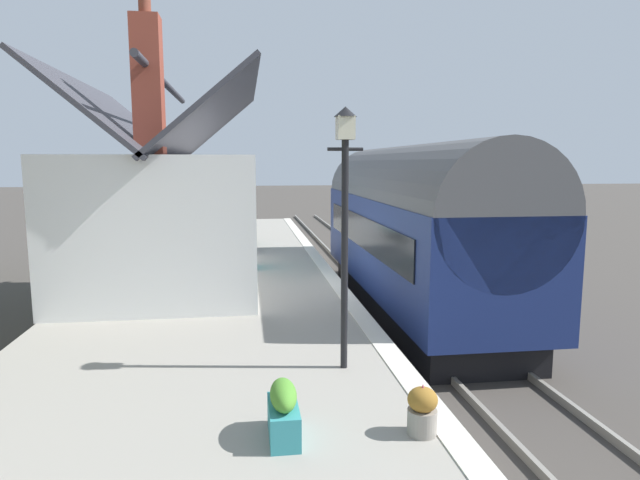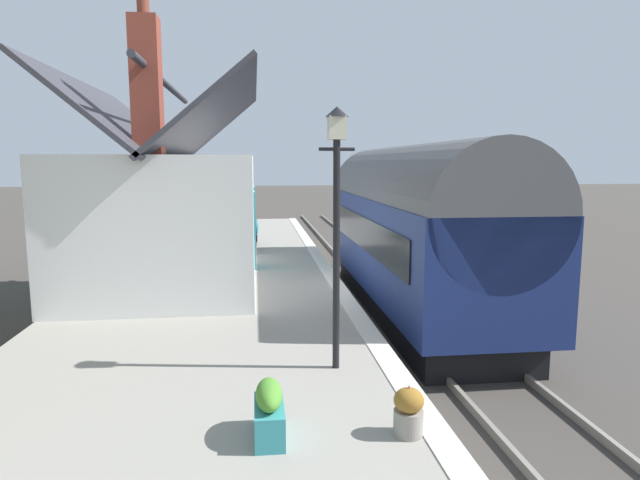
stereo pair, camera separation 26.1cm
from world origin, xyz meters
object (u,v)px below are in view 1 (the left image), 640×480
lamp_post_platform (345,189)px  planter_by_door (283,411)px  planter_edge_near (215,237)px  train (414,227)px  planter_bench_right (422,410)px  bench_platform_end (250,232)px  planter_bench_left (155,233)px  station_building (170,214)px

lamp_post_platform → planter_by_door: bearing=152.3°
planter_edge_near → train: bearing=-140.5°
planter_edge_near → planter_bench_right: 14.91m
planter_bench_right → lamp_post_platform: 3.16m
bench_platform_end → lamp_post_platform: (-12.37, -1.21, 2.13)m
planter_by_door → train: bearing=-26.5°
planter_edge_near → lamp_post_platform: 12.99m
planter_bench_left → planter_edge_near: bearing=-112.3°
bench_platform_end → planter_bench_right: 14.55m
train → planter_bench_left: (7.50, 7.66, -0.97)m
planter_by_door → lamp_post_platform: (1.95, -1.02, 2.30)m
train → lamp_post_platform: bearing=154.0°
train → planter_bench_right: bearing=163.3°
bench_platform_end → planter_by_door: bearing=-179.3°
train → bench_platform_end: train is taller
train → planter_by_door: (-7.90, 3.93, -1.02)m
planter_bench_right → lamp_post_platform: size_ratio=0.16×
planter_bench_left → train: bearing=-134.4°
planter_bench_left → planter_bench_right: bearing=-161.3°
planter_edge_near → planter_bench_right: planter_edge_near is taller
station_building → bench_platform_end: size_ratio=5.41×
planter_edge_near → planter_bench_left: (0.92, 2.25, 0.07)m
station_building → planter_edge_near: (6.04, -0.75, -1.42)m
station_building → planter_bench_right: (-8.56, -3.75, -1.43)m
train → planter_edge_near: 8.59m
planter_edge_near → planter_by_door: bearing=-174.1°
train → planter_bench_left: train is taller
bench_platform_end → planter_bench_right: (-14.44, -1.71, -0.20)m
bench_platform_end → planter_bench_right: bench_platform_end is taller
planter_by_door → planter_bench_right: bearing=-94.7°
planter_edge_near → lamp_post_platform: lamp_post_platform is taller
planter_by_door → planter_bench_left: size_ratio=1.03×
planter_edge_near → planter_bench_right: size_ratio=1.81×
train → planter_by_door: train is taller
train → station_building: size_ratio=1.36×
bench_platform_end → planter_by_door: size_ratio=1.91×
train → lamp_post_platform: lamp_post_platform is taller
bench_platform_end → train: bearing=-147.3°
lamp_post_platform → planter_edge_near: bearing=11.3°
train → planter_bench_right: 8.44m
train → planter_bench_left: bearing=45.6°
train → lamp_post_platform: 6.75m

